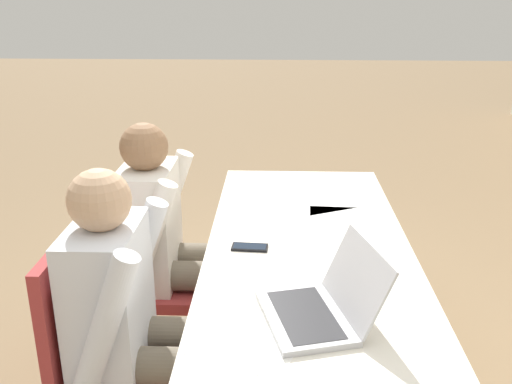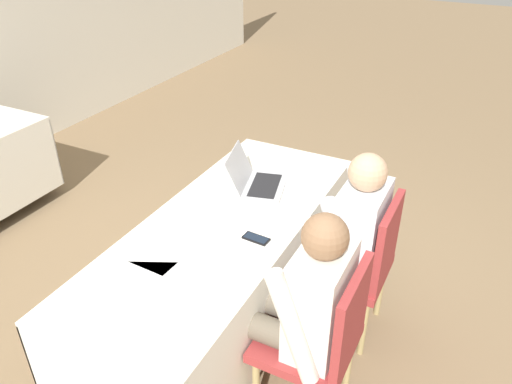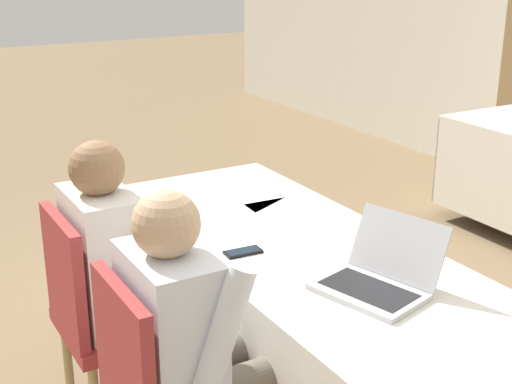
# 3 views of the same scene
# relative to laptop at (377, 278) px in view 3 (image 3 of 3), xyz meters

# --- Properties ---
(conference_table_near) EXTENTS (2.05, 0.79, 0.73)m
(conference_table_near) POSITION_rel_laptop_xyz_m (-0.43, -0.01, -0.21)
(conference_table_near) COLOR white
(conference_table_near) RESTS_ON ground_plane
(laptop) EXTENTS (0.41, 0.40, 0.23)m
(laptop) POSITION_rel_laptop_xyz_m (0.00, 0.00, 0.00)
(laptop) COLOR #B7B7BC
(laptop) RESTS_ON conference_table_near
(cell_phone) EXTENTS (0.07, 0.14, 0.01)m
(cell_phone) POSITION_rel_laptop_xyz_m (-0.48, -0.24, -0.04)
(cell_phone) COLOR black
(cell_phone) RESTS_ON conference_table_near
(paper_beside_laptop) EXTENTS (0.23, 0.31, 0.00)m
(paper_beside_laptop) POSITION_rel_laptop_xyz_m (-0.82, 0.16, -0.04)
(paper_beside_laptop) COLOR white
(paper_beside_laptop) RESTS_ON conference_table_near
(paper_centre_table) EXTENTS (0.31, 0.35, 0.00)m
(paper_centre_table) POSITION_rel_laptop_xyz_m (0.15, -0.22, -0.04)
(paper_centre_table) COLOR white
(paper_centre_table) RESTS_ON conference_table_near
(paper_left_edge) EXTENTS (0.32, 0.36, 0.00)m
(paper_left_edge) POSITION_rel_laptop_xyz_m (-0.97, 0.08, -0.04)
(paper_left_edge) COLOR white
(paper_left_edge) RESTS_ON conference_table_near
(chair_near_left) EXTENTS (0.44, 0.44, 0.90)m
(chair_near_left) POSITION_rel_laptop_xyz_m (-0.74, -0.71, -0.28)
(chair_near_left) COLOR tan
(chair_near_left) RESTS_ON ground_plane
(person_checkered_shirt) EXTENTS (0.50, 0.52, 1.16)m
(person_checkered_shirt) POSITION_rel_laptop_xyz_m (-0.74, -0.61, -0.12)
(person_checkered_shirt) COLOR #665B4C
(person_checkered_shirt) RESTS_ON ground_plane
(person_white_shirt) EXTENTS (0.50, 0.52, 1.16)m
(person_white_shirt) POSITION_rel_laptop_xyz_m (-0.12, -0.61, -0.12)
(person_white_shirt) COLOR #665B4C
(person_white_shirt) RESTS_ON ground_plane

